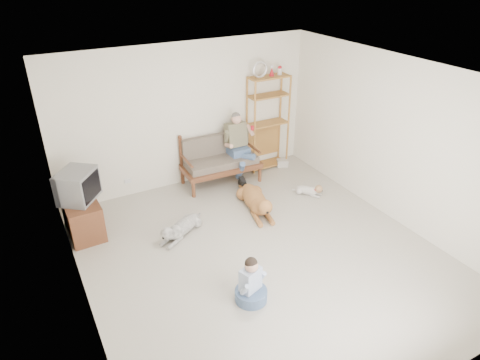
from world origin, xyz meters
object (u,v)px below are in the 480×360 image
loveseat (219,159)px  golden_retriever (256,201)px  tv_stand (82,217)px  etagere (268,122)px

loveseat → golden_retriever: 1.33m
loveseat → tv_stand: size_ratio=1.67×
tv_stand → etagere: bearing=8.2°
loveseat → etagere: (1.17, 0.12, 0.51)m
loveseat → etagere: 1.28m
etagere → golden_retriever: 1.96m
golden_retriever → etagere: bearing=64.6°
loveseat → golden_retriever: bearing=-84.0°
etagere → golden_retriever: size_ratio=1.55×
loveseat → golden_retriever: size_ratio=1.05×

